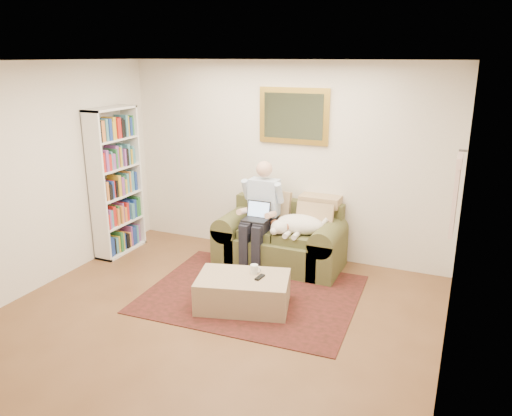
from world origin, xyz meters
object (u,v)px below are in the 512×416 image
Objects in this scene: laptop at (257,215)px; coffee_mug at (254,269)px; sofa at (280,244)px; bookshelf at (116,182)px; seated_man at (259,216)px; ottoman at (243,292)px; sleeping_dog at (300,224)px.

coffee_mug is (0.36, -0.92, -0.31)m from laptop.
laptop is 3.15× the size of coffee_mug.
bookshelf reaches higher than sofa.
laptop is (0.00, -0.06, 0.03)m from seated_man.
sofa is 1.27m from ottoman.
coffee_mug is at bearing -15.98° from bookshelf.
laptop is at bearing -138.98° from sofa.
seated_man reaches higher than laptop.
laptop is (-0.24, -0.21, 0.43)m from sofa.
laptop is 0.32× the size of ottoman.
sofa is at bearing 92.22° from ottoman.
laptop is 1.03m from coffee_mug.
bookshelf reaches higher than seated_man.
bookshelf reaches higher than sleeping_dog.
sleeping_dog is 2.58m from bookshelf.
seated_man reaches higher than sleeping_dog.
bookshelf is at bearing -168.47° from sofa.
laptop is at bearing -90.00° from seated_man.
bookshelf is at bearing -173.01° from laptop.
laptop is 0.56m from sleeping_dog.
laptop reaches higher than sleeping_dog.
sleeping_dog is 1.08m from coffee_mug.
ottoman is 0.49× the size of bookshelf.
coffee_mug reaches higher than ottoman.
laptop is 2.02m from bookshelf.
seated_man reaches higher than coffee_mug.
sleeping_dog is at bearing 7.13° from seated_man.
sofa is 0.81× the size of bookshelf.
ottoman is (0.29, -1.12, -0.50)m from seated_man.
bookshelf is at bearing 164.02° from coffee_mug.
laptop is 1.22m from ottoman.
sofa is at bearing 11.53° from bookshelf.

